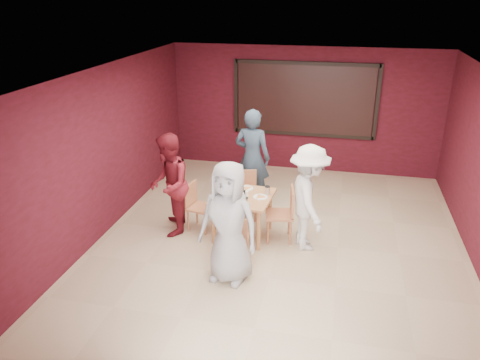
% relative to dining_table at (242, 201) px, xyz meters
% --- Properties ---
extents(floor, '(7.00, 7.00, 0.00)m').
position_rel_dining_table_xyz_m(floor, '(0.65, -0.04, -0.66)').
color(floor, '#C7B08A').
rests_on(floor, ground).
extents(window_blinds, '(3.00, 0.02, 1.50)m').
position_rel_dining_table_xyz_m(window_blinds, '(0.65, 3.41, 0.99)').
color(window_blinds, black).
extents(dining_table, '(1.02, 1.02, 0.91)m').
position_rel_dining_table_xyz_m(dining_table, '(0.00, 0.00, 0.00)').
color(dining_table, tan).
rests_on(dining_table, floor).
extents(chair_front, '(0.42, 0.42, 0.79)m').
position_rel_dining_table_xyz_m(chair_front, '(0.08, -0.80, -0.21)').
color(chair_front, '#BD7049').
rests_on(chair_front, floor).
extents(chair_back, '(0.52, 0.52, 0.87)m').
position_rel_dining_table_xyz_m(chair_back, '(-0.11, 0.76, -0.17)').
color(chair_back, '#BD7049').
rests_on(chair_back, floor).
extents(chair_left, '(0.47, 0.47, 0.84)m').
position_rel_dining_table_xyz_m(chair_left, '(-0.83, 0.09, -0.19)').
color(chair_left, '#BD7049').
rests_on(chair_left, floor).
extents(chair_right, '(0.52, 0.52, 0.93)m').
position_rel_dining_table_xyz_m(chair_right, '(0.70, 0.03, -0.13)').
color(chair_right, '#BD7049').
rests_on(chair_right, floor).
extents(diner_front, '(0.98, 0.73, 1.81)m').
position_rel_dining_table_xyz_m(diner_front, '(0.08, -1.27, 0.24)').
color(diner_front, '#A1A1A1').
rests_on(diner_front, floor).
extents(diner_back, '(0.75, 0.54, 1.90)m').
position_rel_dining_table_xyz_m(diner_back, '(-0.10, 1.33, 0.29)').
color(diner_back, '#304456').
rests_on(diner_back, floor).
extents(diner_left, '(0.88, 1.01, 1.76)m').
position_rel_dining_table_xyz_m(diner_left, '(-1.24, -0.11, 0.22)').
color(diner_left, maroon).
rests_on(diner_left, floor).
extents(diner_right, '(0.98, 1.27, 1.74)m').
position_rel_dining_table_xyz_m(diner_right, '(1.10, -0.11, 0.21)').
color(diner_right, silver).
rests_on(diner_right, floor).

